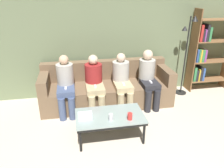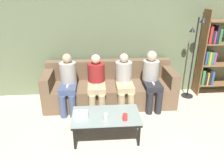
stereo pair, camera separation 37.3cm
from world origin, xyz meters
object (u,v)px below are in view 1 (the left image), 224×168
at_px(seated_person_right_end, 148,77).
at_px(couch, 107,89).
at_px(standing_lamp, 187,48).
at_px(seated_person_mid_right, 122,79).
at_px(cup_near_left, 130,116).
at_px(seated_person_left_end, 66,83).
at_px(tissue_box, 85,116).
at_px(seated_person_mid_left, 94,81).
at_px(bookshelf, 206,53).
at_px(coffee_table, 110,117).
at_px(cup_near_right, 111,117).

bearing_deg(seated_person_right_end, couch, 165.65).
relative_size(standing_lamp, seated_person_mid_right, 1.59).
height_order(couch, cup_near_left, couch).
height_order(couch, seated_person_right_end, seated_person_right_end).
bearing_deg(seated_person_left_end, couch, 14.67).
distance_m(cup_near_left, tissue_box, 0.69).
relative_size(tissue_box, seated_person_mid_left, 0.20).
bearing_deg(seated_person_right_end, tissue_box, -142.96).
relative_size(tissue_box, bookshelf, 0.12).
height_order(coffee_table, standing_lamp, standing_lamp).
bearing_deg(tissue_box, cup_near_right, -16.75).
distance_m(bookshelf, seated_person_mid_left, 2.72).
xyz_separation_m(coffee_table, bookshelf, (2.52, 1.49, 0.53)).
bearing_deg(bookshelf, coffee_table, -149.33).
relative_size(bookshelf, seated_person_left_end, 1.67).
xyz_separation_m(cup_near_right, standing_lamp, (1.96, 1.50, 0.61)).
bearing_deg(coffee_table, standing_lamp, 34.75).
relative_size(coffee_table, seated_person_left_end, 0.96).
bearing_deg(couch, cup_near_right, -96.32).
distance_m(cup_near_right, seated_person_left_end, 1.34).
xyz_separation_m(coffee_table, cup_near_right, (-0.01, -0.15, 0.10)).
bearing_deg(cup_near_left, cup_near_right, 174.43).
distance_m(bookshelf, standing_lamp, 0.61).
xyz_separation_m(cup_near_left, seated_person_right_end, (0.69, 1.17, 0.15)).
relative_size(coffee_table, cup_near_right, 9.83).
height_order(standing_lamp, seated_person_left_end, standing_lamp).
xyz_separation_m(seated_person_left_end, seated_person_mid_left, (0.55, -0.00, -0.01)).
height_order(coffee_table, cup_near_right, cup_near_right).
bearing_deg(cup_near_right, couch, 83.68).
bearing_deg(standing_lamp, cup_near_right, -142.59).
bearing_deg(seated_person_right_end, bookshelf, 17.68).
relative_size(cup_near_right, seated_person_mid_right, 0.10).
bearing_deg(tissue_box, coffee_table, 4.40).
xyz_separation_m(cup_near_left, bookshelf, (2.24, 1.67, 0.44)).
relative_size(coffee_table, standing_lamp, 0.62).
relative_size(couch, tissue_box, 12.16).
bearing_deg(cup_near_left, seated_person_right_end, 59.57).
bearing_deg(cup_near_right, standing_lamp, 37.41).
distance_m(bookshelf, seated_person_mid_right, 2.18).
bearing_deg(seated_person_right_end, cup_near_right, -130.58).
relative_size(coffee_table, cup_near_left, 9.86).
xyz_separation_m(coffee_table, seated_person_mid_left, (-0.14, 0.99, 0.22)).
distance_m(coffee_table, standing_lamp, 2.47).
height_order(standing_lamp, seated_person_mid_left, standing_lamp).
height_order(tissue_box, standing_lamp, standing_lamp).
height_order(standing_lamp, seated_person_mid_right, standing_lamp).
relative_size(seated_person_mid_left, seated_person_right_end, 0.96).
bearing_deg(cup_near_left, seated_person_mid_right, 83.36).
bearing_deg(seated_person_left_end, cup_near_left, -50.27).
relative_size(couch, bookshelf, 1.42).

